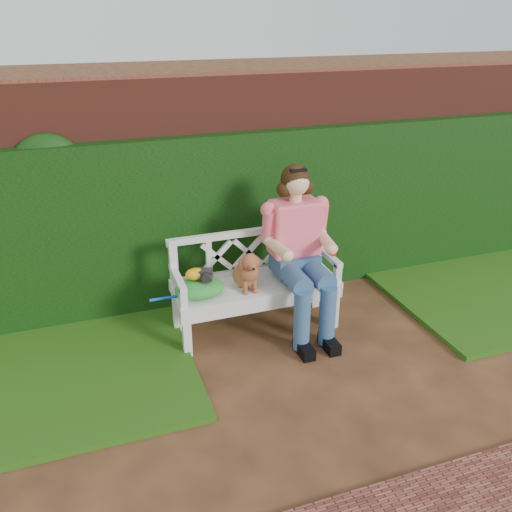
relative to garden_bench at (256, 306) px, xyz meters
name	(u,v)px	position (x,y,z in m)	size (l,w,h in m)	color
ground	(345,382)	(0.41, -1.00, -0.24)	(60.00, 60.00, 0.00)	#362114
brick_wall	(265,185)	(0.41, 0.90, 0.86)	(10.00, 0.30, 2.20)	maroon
ivy_hedge	(272,215)	(0.41, 0.68, 0.61)	(10.00, 0.18, 1.70)	#154D0F
grass_left	(30,376)	(-1.99, -0.10, -0.21)	(2.60, 2.00, 0.05)	#285812
grass_right	(504,285)	(2.81, -0.10, -0.21)	(2.60, 2.00, 0.05)	#285812
garden_bench	(256,306)	(0.00, 0.00, 0.00)	(1.58, 0.60, 0.48)	white
seated_woman	(296,247)	(0.38, -0.02, 0.55)	(0.66, 0.89, 1.57)	#DB5375
dog	(246,269)	(-0.11, -0.05, 0.43)	(0.25, 0.34, 0.37)	brown
tennis_racket	(191,294)	(-0.61, -0.03, 0.25)	(0.55, 0.23, 0.03)	silver
green_bag	(200,288)	(-0.54, -0.06, 0.31)	(0.43, 0.33, 0.15)	#247134
camera_item	(204,274)	(-0.48, -0.05, 0.43)	(0.13, 0.10, 0.09)	black
baseball_glove	(195,274)	(-0.57, -0.03, 0.44)	(0.16, 0.12, 0.10)	orange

